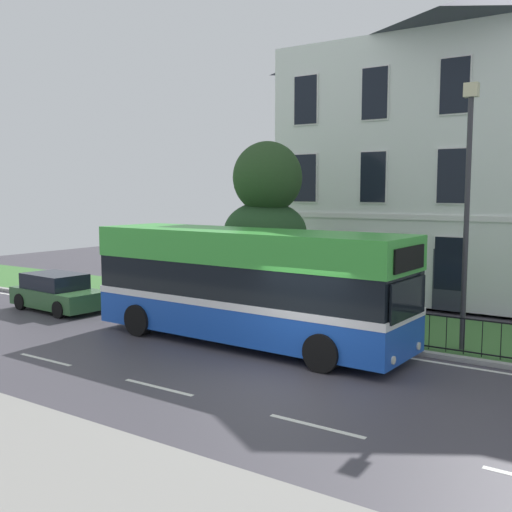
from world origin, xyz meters
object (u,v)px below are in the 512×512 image
(single_decker_bus, at_px, (246,284))
(parked_hatchback_00, at_px, (58,293))
(street_lamp_post, at_px, (467,200))
(evergreen_tree, at_px, (265,249))
(georgian_townhouse, at_px, (485,144))

(single_decker_bus, xyz_separation_m, parked_hatchback_00, (-8.57, 0.09, -1.07))
(street_lamp_post, bearing_deg, single_decker_bus, -157.07)
(evergreen_tree, relative_size, single_decker_bus, 0.64)
(georgian_townhouse, xyz_separation_m, evergreen_tree, (-5.26, -8.50, -3.92))
(georgian_townhouse, distance_m, evergreen_tree, 10.74)
(georgian_townhouse, height_order, street_lamp_post, georgian_townhouse)
(georgian_townhouse, bearing_deg, parked_hatchback_00, -135.65)
(evergreen_tree, distance_m, single_decker_bus, 3.92)
(single_decker_bus, height_order, parked_hatchback_00, single_decker_bus)
(georgian_townhouse, bearing_deg, evergreen_tree, -121.78)
(parked_hatchback_00, height_order, street_lamp_post, street_lamp_post)
(evergreen_tree, xyz_separation_m, street_lamp_post, (7.15, -1.17, 1.75))
(single_decker_bus, bearing_deg, parked_hatchback_00, -178.78)
(evergreen_tree, xyz_separation_m, single_decker_bus, (1.66, -3.49, -0.66))
(parked_hatchback_00, xyz_separation_m, street_lamp_post, (14.06, 2.23, 3.49))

